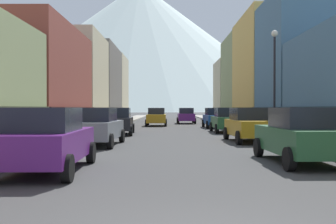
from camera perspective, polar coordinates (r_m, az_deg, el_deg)
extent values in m
cube|color=gray|center=(40.29, -8.11, -1.83)|extent=(2.50, 100.00, 0.15)
cube|color=gray|center=(40.43, 9.71, -1.83)|extent=(2.50, 100.00, 0.15)
cube|color=brown|center=(32.00, -21.29, 4.47)|extent=(9.25, 13.11, 7.92)
cube|color=#3B1B16|center=(31.93, -21.28, 0.24)|extent=(9.55, 13.11, 0.50)
cube|color=beige|center=(43.36, -15.53, 4.55)|extent=(9.29, 9.96, 9.57)
cube|color=#595444|center=(43.25, -15.52, 0.34)|extent=(9.59, 9.96, 0.50)
cube|color=#66605B|center=(54.86, -12.05, 4.03)|extent=(9.07, 12.66, 10.16)
cube|color=#2D2B29|center=(54.76, -12.05, 0.39)|extent=(9.37, 12.66, 0.50)
cube|color=beige|center=(66.22, -9.68, 3.50)|extent=(8.51, 9.88, 10.31)
cube|color=#595444|center=(66.13, -9.68, 0.43)|extent=(8.81, 9.88, 0.50)
cube|color=slate|center=(34.30, 21.21, 6.49)|extent=(8.57, 8.50, 10.65)
cube|color=#22333F|center=(34.11, 21.19, 0.26)|extent=(8.87, 8.50, 0.50)
cube|color=#D8B259|center=(44.31, 15.71, 5.83)|extent=(7.73, 12.28, 11.68)
cube|color=brown|center=(44.12, 15.70, 0.34)|extent=(8.03, 12.28, 0.50)
cube|color=#8C9966|center=(55.32, 12.07, 4.66)|extent=(6.85, 10.64, 11.44)
cube|color=#3F442D|center=(55.18, 12.06, 0.39)|extent=(7.15, 10.64, 0.50)
cube|color=beige|center=(65.75, 11.36, 3.15)|extent=(9.59, 9.57, 9.45)
cube|color=#595444|center=(65.68, 11.35, 0.42)|extent=(9.89, 9.57, 0.50)
cube|color=#591E72|center=(11.42, -16.92, -4.60)|extent=(1.96, 4.45, 0.80)
cube|color=#1E232D|center=(11.14, -17.27, -1.03)|extent=(1.66, 2.24, 0.64)
cylinder|color=black|center=(13.30, -18.84, -5.61)|extent=(0.24, 0.69, 0.68)
cylinder|color=black|center=(12.87, -10.96, -5.80)|extent=(0.24, 0.69, 0.68)
cylinder|color=black|center=(9.66, -14.24, -7.93)|extent=(0.24, 0.69, 0.68)
cube|color=slate|center=(18.82, -10.08, -2.56)|extent=(1.99, 4.46, 0.80)
cube|color=#1E232D|center=(18.55, -10.25, -0.38)|extent=(1.68, 2.26, 0.64)
cylinder|color=black|center=(20.66, -11.61, -3.39)|extent=(0.24, 0.69, 0.68)
cylinder|color=black|center=(20.30, -6.55, -3.46)|extent=(0.24, 0.69, 0.68)
cylinder|color=black|center=(17.48, -14.19, -4.12)|extent=(0.24, 0.69, 0.68)
cylinder|color=black|center=(17.05, -8.23, -4.23)|extent=(0.24, 0.69, 0.68)
cube|color=black|center=(26.41, -7.12, -1.65)|extent=(2.05, 4.48, 0.80)
cube|color=#1E232D|center=(26.15, -7.16, -0.10)|extent=(1.70, 2.27, 0.64)
cylinder|color=black|center=(28.16, -8.72, -2.33)|extent=(0.25, 0.69, 0.68)
cylinder|color=black|center=(28.02, -4.97, -2.34)|extent=(0.25, 0.69, 0.68)
cylinder|color=black|center=(24.88, -9.53, -2.72)|extent=(0.25, 0.69, 0.68)
cylinder|color=black|center=(24.73, -5.29, -2.73)|extent=(0.25, 0.69, 0.68)
cube|color=#265933|center=(13.34, 18.80, -3.87)|extent=(1.97, 4.45, 0.80)
cube|color=#1E232D|center=(13.07, 19.20, -0.80)|extent=(1.67, 2.25, 0.64)
cylinder|color=black|center=(14.67, 13.15, -5.02)|extent=(0.24, 0.69, 0.68)
cylinder|color=black|center=(15.24, 19.88, -4.83)|extent=(0.24, 0.69, 0.68)
cylinder|color=black|center=(11.53, 17.36, -6.56)|extent=(0.24, 0.69, 0.68)
cube|color=#B28419|center=(20.93, 11.90, -2.25)|extent=(1.99, 4.46, 0.80)
cube|color=#1E232D|center=(21.15, 11.74, -0.26)|extent=(1.68, 2.25, 0.64)
cylinder|color=black|center=(19.62, 15.67, -3.61)|extent=(0.24, 0.69, 0.68)
cylinder|color=black|center=(19.14, 10.40, -3.70)|extent=(0.24, 0.69, 0.68)
cylinder|color=black|center=(22.78, 13.16, -3.03)|extent=(0.24, 0.69, 0.68)
cylinder|color=black|center=(22.37, 8.60, -3.08)|extent=(0.24, 0.69, 0.68)
cube|color=#265933|center=(28.80, 8.66, -1.47)|extent=(1.85, 4.40, 0.80)
cube|color=#1E232D|center=(28.54, 8.74, -0.04)|extent=(1.61, 2.20, 0.64)
cylinder|color=black|center=(30.34, 6.47, -2.12)|extent=(0.22, 0.68, 0.68)
cylinder|color=black|center=(30.60, 9.90, -2.10)|extent=(0.22, 0.68, 0.68)
cylinder|color=black|center=(27.06, 7.26, -2.45)|extent=(0.22, 0.68, 0.68)
cylinder|color=black|center=(27.36, 11.08, -2.42)|extent=(0.22, 0.68, 0.68)
cube|color=#19478C|center=(35.28, 7.09, -1.09)|extent=(1.93, 4.44, 0.80)
cube|color=#1E232D|center=(35.51, 7.03, 0.08)|extent=(1.64, 2.23, 0.64)
cylinder|color=black|center=(33.81, 9.03, -1.85)|extent=(0.23, 0.68, 0.68)
cylinder|color=black|center=(33.54, 5.93, -1.86)|extent=(0.23, 0.68, 0.68)
cylinder|color=black|center=(37.06, 8.14, -1.63)|extent=(0.23, 0.68, 0.68)
cylinder|color=black|center=(36.82, 5.31, -1.64)|extent=(0.23, 0.68, 0.68)
cube|color=#B28419|center=(38.93, -1.52, -0.93)|extent=(1.84, 4.40, 0.80)
cube|color=#1E232D|center=(39.17, -1.51, 0.13)|extent=(1.60, 2.20, 0.64)
cylinder|color=black|center=(37.28, -0.18, -1.61)|extent=(0.22, 0.68, 0.68)
cylinder|color=black|center=(37.34, -3.01, -1.61)|extent=(0.22, 0.68, 0.68)
cylinder|color=black|center=(40.58, -0.16, -1.44)|extent=(0.22, 0.68, 0.68)
cylinder|color=black|center=(40.63, -2.75, -1.43)|extent=(0.22, 0.68, 0.68)
cube|color=#591E72|center=(44.82, 2.79, -0.73)|extent=(1.84, 4.40, 0.80)
cube|color=#1E232D|center=(44.56, 2.80, 0.18)|extent=(1.60, 2.20, 0.64)
cylinder|color=black|center=(46.45, 1.56, -1.18)|extent=(0.22, 0.68, 0.68)
cylinder|color=black|center=(46.53, 3.83, -1.18)|extent=(0.22, 0.68, 0.68)
cylinder|color=black|center=(43.15, 1.67, -1.32)|extent=(0.22, 0.68, 0.68)
cylinder|color=black|center=(43.24, 4.11, -1.31)|extent=(0.22, 0.68, 0.68)
cylinder|color=brown|center=(23.22, -16.23, -2.94)|extent=(0.42, 0.42, 0.40)
sphere|color=#245C28|center=(23.19, -16.24, -1.79)|extent=(0.67, 0.67, 0.67)
cylinder|color=brown|center=(20.47, 21.56, -3.46)|extent=(0.56, 0.56, 0.38)
sphere|color=#1B8B29|center=(20.45, 21.56, -2.39)|extent=(0.47, 0.47, 0.47)
cylinder|color=#333338|center=(32.04, -10.26, -1.14)|extent=(0.36, 0.36, 1.33)
sphere|color=tan|center=(32.03, -10.26, 0.24)|extent=(0.21, 0.21, 0.21)
cylinder|color=black|center=(22.19, 15.36, 3.49)|extent=(0.12, 0.12, 5.50)
sphere|color=white|center=(22.53, 15.38, 10.95)|extent=(0.36, 0.36, 0.36)
cone|color=silver|center=(268.68, -3.94, 9.39)|extent=(219.55, 219.55, 85.85)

